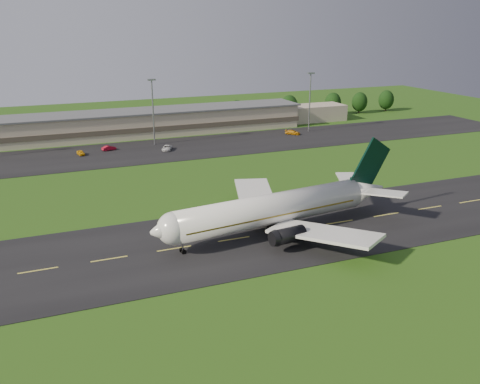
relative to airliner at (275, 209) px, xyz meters
name	(u,v)px	position (x,y,z in m)	size (l,w,h in m)	color
ground	(234,240)	(-8.09, -0.11, -4.66)	(360.00, 360.00, 0.00)	#1D4812
taxiway	(234,239)	(-8.09, -0.11, -4.61)	(220.00, 30.00, 0.10)	black
apron	(145,151)	(-8.09, 71.89, -4.61)	(260.00, 30.00, 0.10)	black
airliner	(275,209)	(0.00, 0.00, 0.00)	(51.17, 41.84, 15.57)	white
terminal	(147,123)	(-1.69, 96.07, -0.67)	(145.00, 16.00, 8.40)	#B8A68C
light_mast_centre	(153,104)	(-3.09, 79.89, 8.08)	(2.40, 1.20, 20.35)	gray
light_mast_east	(310,95)	(51.91, 79.89, 8.08)	(2.40, 1.20, 20.35)	gray
tree_line	(215,111)	(26.44, 105.67, 0.15)	(191.42, 9.13, 9.94)	black
service_vehicle_a	(81,153)	(-26.15, 74.37, -3.89)	(1.59, 3.96, 1.35)	#D1920C
service_vehicle_b	(109,148)	(-17.66, 77.21, -3.86)	(1.48, 4.23, 1.39)	maroon
service_vehicle_c	(167,148)	(-1.50, 70.75, -3.83)	(2.42, 5.24, 1.46)	silver
service_vehicle_d	(293,132)	(44.10, 76.92, -3.82)	(2.08, 5.11, 1.48)	orange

